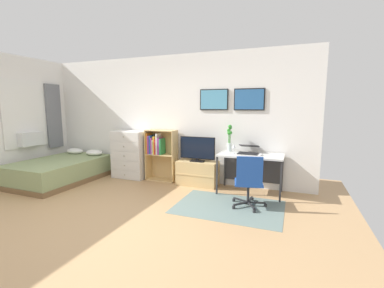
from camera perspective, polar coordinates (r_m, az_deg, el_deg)
The scene contains 14 objects.
ground_plane at distance 4.10m, azimuth -20.66°, elevation -15.54°, with size 7.20×7.20×0.00m, color tan.
wall_back_with_posters at distance 5.78m, azimuth -4.87°, elevation 5.61°, with size 6.12×0.09×2.70m.
area_rug at distance 4.39m, azimuth 8.05°, elevation -13.42°, with size 1.70×1.20×0.01m, color slate.
bed at distance 6.42m, azimuth -26.76°, elevation -5.07°, with size 1.36×1.98×0.59m.
dresser at distance 6.09m, azimuth -13.42°, elevation -2.22°, with size 0.77×0.46×1.07m.
bookshelf at distance 5.75m, azimuth -7.25°, elevation -1.41°, with size 0.67×0.30×1.11m.
tv_stand at distance 5.42m, azimuth 1.24°, elevation -6.39°, with size 0.83×0.41×0.50m.
television at distance 5.29m, azimuth 1.17°, elevation -1.18°, with size 0.74×0.16×0.51m.
desk at distance 5.03m, azimuth 12.82°, elevation -3.51°, with size 1.17×0.65×0.74m.
office_chair at distance 4.25m, azimuth 12.33°, elevation -7.79°, with size 0.58×0.57×0.86m.
laptop at distance 5.04m, azimuth 12.28°, elevation -1.25°, with size 0.37×0.40×0.16m.
computer_mouse at distance 4.87m, azimuth 14.86°, elevation -2.22°, with size 0.06×0.10×0.03m, color silver.
bamboo_vase at distance 5.16m, azimuth 8.20°, elevation 1.40°, with size 0.11×0.11×0.52m.
wine_glass at distance 4.93m, azimuth 9.11°, elevation -0.53°, with size 0.07×0.07×0.18m.
Camera 1 is at (2.58, -2.75, 1.61)m, focal length 24.38 mm.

